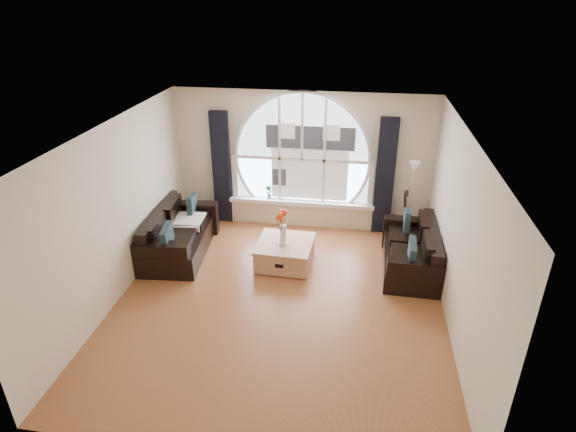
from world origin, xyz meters
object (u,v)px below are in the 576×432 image
object	(u,v)px
sofa_left	(179,233)
vase_flowers	(283,223)
coffee_chest	(285,252)
floor_lamp	(410,203)
sofa_right	(411,248)
guitar	(404,214)
potted_plant	(269,192)

from	to	relation	value
sofa_left	vase_flowers	xyz separation A→B (m)	(1.93, -0.14, 0.42)
coffee_chest	floor_lamp	distance (m)	2.53
sofa_right	coffee_chest	world-z (taller)	sofa_right
coffee_chest	vase_flowers	world-z (taller)	vase_flowers
vase_flowers	floor_lamp	size ratio (longest dim) A/B	0.44
guitar	potted_plant	world-z (taller)	guitar
sofa_left	coffee_chest	bearing A→B (deg)	-7.84
guitar	floor_lamp	bearing A→B (deg)	-61.13
potted_plant	coffee_chest	bearing A→B (deg)	-69.73
floor_lamp	potted_plant	bearing A→B (deg)	172.62
vase_flowers	potted_plant	xyz separation A→B (m)	(-0.54, 1.57, -0.13)
vase_flowers	guitar	distance (m)	2.49
vase_flowers	coffee_chest	bearing A→B (deg)	61.99
coffee_chest	potted_plant	distance (m)	1.69
floor_lamp	coffee_chest	bearing A→B (deg)	-151.52
coffee_chest	floor_lamp	size ratio (longest dim) A/B	0.60
sofa_right	potted_plant	world-z (taller)	potted_plant
sofa_left	floor_lamp	bearing A→B (deg)	9.73
potted_plant	floor_lamp	bearing A→B (deg)	-7.38
coffee_chest	guitar	size ratio (longest dim) A/B	0.90
sofa_left	vase_flowers	size ratio (longest dim) A/B	2.66
sofa_left	floor_lamp	xyz separation A→B (m)	(4.12, 1.08, 0.40)
potted_plant	vase_flowers	bearing A→B (deg)	-70.91
coffee_chest	vase_flowers	xyz separation A→B (m)	(-0.02, -0.04, 0.58)
guitar	coffee_chest	bearing A→B (deg)	-167.94
vase_flowers	potted_plant	distance (m)	1.67
sofa_left	potted_plant	distance (m)	2.01
sofa_left	sofa_right	distance (m)	4.09
sofa_left	sofa_right	size ratio (longest dim) A/B	1.07
vase_flowers	guitar	bearing A→B (deg)	31.49
sofa_right	potted_plant	distance (m)	3.05
vase_flowers	floor_lamp	distance (m)	2.51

